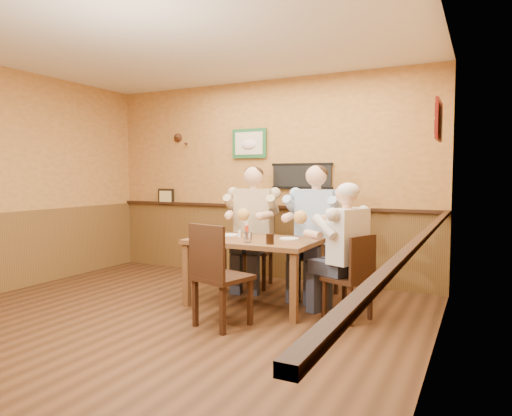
{
  "coord_description": "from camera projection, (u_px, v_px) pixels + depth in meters",
  "views": [
    {
      "loc": [
        2.84,
        -3.4,
        1.45
      ],
      "look_at": [
        0.61,
        1.07,
        1.1
      ],
      "focal_mm": 32.0,
      "sensor_mm": 36.0,
      "label": 1
    }
  ],
  "objects": [
    {
      "name": "room",
      "position": [
        170.0,
        151.0,
        4.37
      ],
      "size": [
        5.02,
        5.03,
        2.81
      ],
      "color": "#341E0F",
      "rests_on": "ground"
    },
    {
      "name": "dining_table",
      "position": [
        254.0,
        247.0,
        5.1
      ],
      "size": [
        1.4,
        0.9,
        0.75
      ],
      "color": "brown",
      "rests_on": "ground"
    },
    {
      "name": "chair_back_left",
      "position": [
        254.0,
        249.0,
        5.97
      ],
      "size": [
        0.54,
        0.54,
        0.99
      ],
      "primitive_type": null,
      "rotation": [
        0.0,
        0.0,
        0.2
      ],
      "color": "#311C0F",
      "rests_on": "ground"
    },
    {
      "name": "chair_back_right",
      "position": [
        316.0,
        255.0,
        5.52
      ],
      "size": [
        0.48,
        0.48,
        0.99
      ],
      "primitive_type": null,
      "rotation": [
        0.0,
        0.0,
        -0.06
      ],
      "color": "#311C0F",
      "rests_on": "ground"
    },
    {
      "name": "chair_right_end",
      "position": [
        348.0,
        277.0,
        4.61
      ],
      "size": [
        0.52,
        0.52,
        0.87
      ],
      "primitive_type": null,
      "rotation": [
        0.0,
        0.0,
        -1.96
      ],
      "color": "#311C0F",
      "rests_on": "ground"
    },
    {
      "name": "chair_near_side",
      "position": [
        223.0,
        275.0,
        4.39
      ],
      "size": [
        0.56,
        0.56,
        1.0
      ],
      "primitive_type": null,
      "rotation": [
        0.0,
        0.0,
        2.89
      ],
      "color": "#311C0F",
      "rests_on": "ground"
    },
    {
      "name": "diner_tan_shirt",
      "position": [
        254.0,
        233.0,
        5.96
      ],
      "size": [
        0.77,
        0.77,
        1.41
      ],
      "primitive_type": null,
      "rotation": [
        0.0,
        0.0,
        0.2
      ],
      "color": "#C9B28A",
      "rests_on": "ground"
    },
    {
      "name": "diner_blue_polo",
      "position": [
        317.0,
        238.0,
        5.5
      ],
      "size": [
        0.69,
        0.69,
        1.42
      ],
      "primitive_type": null,
      "rotation": [
        0.0,
        0.0,
        -0.06
      ],
      "color": "#90AFD8",
      "rests_on": "ground"
    },
    {
      "name": "diner_white_elder",
      "position": [
        348.0,
        258.0,
        4.59
      ],
      "size": [
        0.75,
        0.75,
        1.24
      ],
      "primitive_type": null,
      "rotation": [
        0.0,
        0.0,
        -1.96
      ],
      "color": "silver",
      "rests_on": "ground"
    },
    {
      "name": "water_glass_left",
      "position": [
        217.0,
        236.0,
        4.96
      ],
      "size": [
        0.08,
        0.08,
        0.1
      ],
      "primitive_type": "cylinder",
      "rotation": [
        0.0,
        0.0,
        -0.2
      ],
      "color": "white",
      "rests_on": "dining_table"
    },
    {
      "name": "water_glass_mid",
      "position": [
        248.0,
        237.0,
        4.82
      ],
      "size": [
        0.08,
        0.08,
        0.11
      ],
      "primitive_type": "cylinder",
      "rotation": [
        0.0,
        0.0,
        -0.08
      ],
      "color": "silver",
      "rests_on": "dining_table"
    },
    {
      "name": "cola_tumbler",
      "position": [
        270.0,
        239.0,
        4.69
      ],
      "size": [
        0.1,
        0.1,
        0.11
      ],
      "primitive_type": "cylinder",
      "rotation": [
        0.0,
        0.0,
        0.25
      ],
      "color": "black",
      "rests_on": "dining_table"
    },
    {
      "name": "hot_sauce_bottle",
      "position": [
        247.0,
        231.0,
        5.1
      ],
      "size": [
        0.05,
        0.05,
        0.17
      ],
      "primitive_type": "cylinder",
      "rotation": [
        0.0,
        0.0,
        0.35
      ],
      "color": "red",
      "rests_on": "dining_table"
    },
    {
      "name": "salt_shaker",
      "position": [
        239.0,
        234.0,
        5.19
      ],
      "size": [
        0.03,
        0.03,
        0.08
      ],
      "primitive_type": "cylinder",
      "rotation": [
        0.0,
        0.0,
        0.05
      ],
      "color": "white",
      "rests_on": "dining_table"
    },
    {
      "name": "pepper_shaker",
      "position": [
        250.0,
        236.0,
        5.03
      ],
      "size": [
        0.04,
        0.04,
        0.08
      ],
      "primitive_type": "cylinder",
      "rotation": [
        0.0,
        0.0,
        0.43
      ],
      "color": "black",
      "rests_on": "dining_table"
    },
    {
      "name": "plate_far_left",
      "position": [
        229.0,
        235.0,
        5.38
      ],
      "size": [
        0.24,
        0.24,
        0.01
      ],
      "primitive_type": "cylinder",
      "rotation": [
        0.0,
        0.0,
        -0.11
      ],
      "color": "white",
      "rests_on": "dining_table"
    },
    {
      "name": "plate_far_right",
      "position": [
        289.0,
        238.0,
        5.06
      ],
      "size": [
        0.28,
        0.28,
        0.01
      ],
      "primitive_type": "cylinder",
      "rotation": [
        0.0,
        0.0,
        -0.36
      ],
      "color": "white",
      "rests_on": "dining_table"
    }
  ]
}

